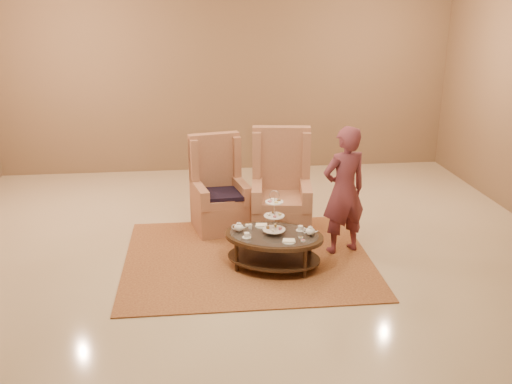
{
  "coord_description": "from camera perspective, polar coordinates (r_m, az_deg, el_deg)",
  "views": [
    {
      "loc": [
        -0.61,
        -6.09,
        3.02
      ],
      "look_at": [
        0.1,
        0.2,
        0.84
      ],
      "focal_mm": 40.0,
      "sensor_mm": 36.0,
      "label": 1
    }
  ],
  "objects": [
    {
      "name": "armchair_right",
      "position": [
        7.53,
        2.51,
        -0.76
      ],
      "size": [
        0.85,
        0.88,
        1.41
      ],
      "rotation": [
        0.0,
        0.0,
        -0.13
      ],
      "color": "#A76D4E",
      "rests_on": "ground"
    },
    {
      "name": "ceiling",
      "position": [
        6.82,
        -0.65,
        -7.23
      ],
      "size": [
        8.0,
        8.0,
        0.02
      ],
      "primitive_type": "cube",
      "color": "white",
      "rests_on": "ground"
    },
    {
      "name": "wall_back",
      "position": [
        10.19,
        -3.04,
        11.84
      ],
      "size": [
        8.0,
        0.04,
        3.5
      ],
      "primitive_type": "cube",
      "color": "#7F6245",
      "rests_on": "ground"
    },
    {
      "name": "tea_table",
      "position": [
        6.6,
        1.8,
        -4.85
      ],
      "size": [
        1.34,
        1.12,
        0.96
      ],
      "rotation": [
        0.0,
        0.0,
        -0.33
      ],
      "color": "black",
      "rests_on": "ground"
    },
    {
      "name": "armchair_left",
      "position": [
        7.74,
        -3.75,
        -0.55
      ],
      "size": [
        0.82,
        0.84,
        1.28
      ],
      "rotation": [
        0.0,
        0.0,
        0.21
      ],
      "color": "#A76D4E",
      "rests_on": "ground"
    },
    {
      "name": "rug",
      "position": [
        6.96,
        -0.85,
        -6.62
      ],
      "size": [
        2.96,
        2.48,
        0.02
      ],
      "rotation": [
        0.0,
        0.0,
        -0.01
      ],
      "color": "#A16C39",
      "rests_on": "ground"
    },
    {
      "name": "ground",
      "position": [
        6.82,
        -0.65,
        -7.23
      ],
      "size": [
        8.0,
        8.0,
        0.0
      ],
      "primitive_type": "plane",
      "color": "#C6B593",
      "rests_on": "ground"
    },
    {
      "name": "person",
      "position": [
        6.93,
        8.8,
        0.11
      ],
      "size": [
        0.67,
        0.53,
        1.6
      ],
      "rotation": [
        0.0,
        0.0,
        3.43
      ],
      "color": "brown",
      "rests_on": "ground"
    }
  ]
}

